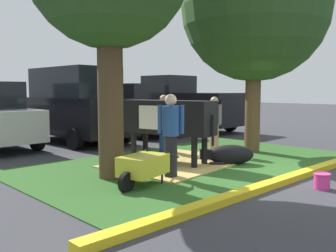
# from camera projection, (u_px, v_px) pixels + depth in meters

# --- Properties ---
(ground_plane) EXTENTS (80.00, 80.00, 0.00)m
(ground_plane) POSITION_uv_depth(u_px,v_px,m) (278.00, 175.00, 7.81)
(ground_plane) COLOR #38383D
(grass_island) EXTENTS (8.26, 4.79, 0.02)m
(grass_island) POSITION_uv_depth(u_px,v_px,m) (194.00, 162.00, 9.14)
(grass_island) COLOR #2D5B23
(grass_island) RESTS_ON ground
(curb_yellow) EXTENTS (9.46, 0.24, 0.12)m
(curb_yellow) POSITION_uv_depth(u_px,v_px,m) (290.00, 178.00, 7.30)
(curb_yellow) COLOR yellow
(curb_yellow) RESTS_ON ground
(hay_bedding) EXTENTS (3.46, 2.76, 0.04)m
(hay_bedding) POSITION_uv_depth(u_px,v_px,m) (177.00, 163.00, 8.99)
(hay_bedding) COLOR tan
(hay_bedding) RESTS_ON ground
(shade_tree_right) EXTENTS (4.08, 4.08, 6.10)m
(shade_tree_right) POSITION_uv_depth(u_px,v_px,m) (255.00, 8.00, 10.33)
(shade_tree_right) COLOR brown
(shade_tree_right) RESTS_ON ground
(cow_holstein) EXTENTS (1.20, 3.08, 1.57)m
(cow_holstein) POSITION_uv_depth(u_px,v_px,m) (164.00, 117.00, 9.02)
(cow_holstein) COLOR black
(cow_holstein) RESTS_ON ground
(calf_lying) EXTENTS (1.19, 1.11, 0.48)m
(calf_lying) POSITION_uv_depth(u_px,v_px,m) (229.00, 155.00, 8.88)
(calf_lying) COLOR black
(calf_lying) RESTS_ON ground
(person_handler) EXTENTS (0.34, 0.53, 1.59)m
(person_handler) POSITION_uv_depth(u_px,v_px,m) (214.00, 124.00, 10.29)
(person_handler) COLOR #9E7F5B
(person_handler) RESTS_ON ground
(person_visitor_near) EXTENTS (0.38, 0.42, 1.70)m
(person_visitor_near) POSITION_uv_depth(u_px,v_px,m) (171.00, 133.00, 7.44)
(person_visitor_near) COLOR black
(person_visitor_near) RESTS_ON ground
(person_visitor_far) EXTENTS (0.45, 0.35, 1.64)m
(person_visitor_far) POSITION_uv_depth(u_px,v_px,m) (164.00, 122.00, 10.53)
(person_visitor_far) COLOR #23478C
(person_visitor_far) RESTS_ON ground
(wheelbarrow) EXTENTS (1.62, 0.86, 0.63)m
(wheelbarrow) POSITION_uv_depth(u_px,v_px,m) (142.00, 166.00, 6.85)
(wheelbarrow) COLOR gold
(wheelbarrow) RESTS_ON ground
(bucket_pink) EXTENTS (0.30, 0.30, 0.29)m
(bucket_pink) POSITION_uv_depth(u_px,v_px,m) (322.00, 181.00, 6.70)
(bucket_pink) COLOR #EA3893
(bucket_pink) RESTS_ON ground
(suv_black) EXTENTS (2.26, 4.67, 2.52)m
(suv_black) POSITION_uv_depth(u_px,v_px,m) (75.00, 105.00, 12.70)
(suv_black) COLOR black
(suv_black) RESTS_ON ground
(sedan_red) EXTENTS (2.15, 4.47, 2.02)m
(sedan_red) POSITION_uv_depth(u_px,v_px,m) (131.00, 110.00, 14.84)
(sedan_red) COLOR red
(sedan_red) RESTS_ON ground
(pickup_truck_black) EXTENTS (2.38, 5.47, 2.42)m
(pickup_truck_black) POSITION_uv_depth(u_px,v_px,m) (183.00, 105.00, 16.57)
(pickup_truck_black) COLOR black
(pickup_truck_black) RESTS_ON ground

